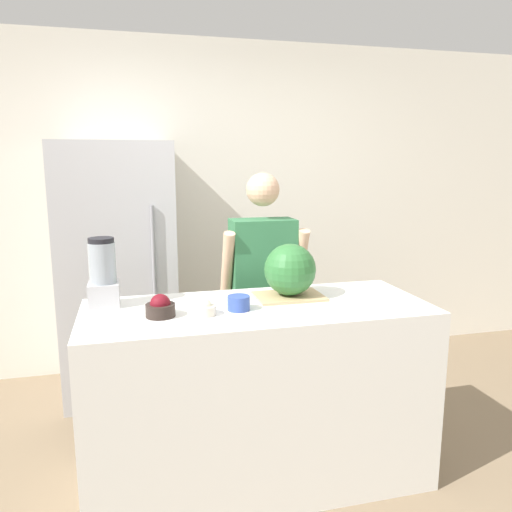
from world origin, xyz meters
TOP-DOWN VIEW (x-y plane):
  - wall_back at (0.00, 2.03)m, footprint 8.00×0.06m
  - counter_island at (0.00, 0.35)m, footprint 1.74×0.70m
  - refrigerator at (-0.70, 1.62)m, footprint 0.78×0.75m
  - person at (0.20, 1.00)m, footprint 0.54×0.26m
  - cutting_board at (0.20, 0.46)m, footprint 0.36×0.25m
  - watermelon at (0.21, 0.47)m, footprint 0.28×0.28m
  - bowl_cherries at (-0.49, 0.30)m, footprint 0.14×0.14m
  - bowl_cream at (-0.29, 0.27)m, footprint 0.12×0.12m
  - bowl_small_blue at (-0.11, 0.31)m, footprint 0.11×0.11m
  - blender at (-0.75, 0.54)m, footprint 0.15×0.15m

SIDE VIEW (x-z plane):
  - counter_island at x=0.00m, z-range 0.00..0.95m
  - person at x=0.20m, z-range 0.02..1.62m
  - refrigerator at x=-0.70m, z-range 0.00..1.80m
  - cutting_board at x=0.20m, z-range 0.95..0.96m
  - bowl_cream at x=-0.29m, z-range 0.94..1.02m
  - bowl_small_blue at x=-0.11m, z-range 0.95..1.02m
  - bowl_cherries at x=-0.49m, z-range 0.94..1.05m
  - watermelon at x=0.21m, z-range 0.96..1.24m
  - blender at x=-0.75m, z-range 0.94..1.29m
  - wall_back at x=0.00m, z-range 0.00..2.60m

